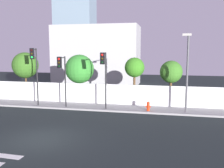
{
  "coord_description": "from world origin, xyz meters",
  "views": [
    {
      "loc": [
        6.75,
        -12.39,
        4.98
      ],
      "look_at": [
        2.72,
        6.5,
        2.39
      ],
      "focal_mm": 39.96,
      "sensor_mm": 36.0,
      "label": 1
    }
  ],
  "objects_px": {
    "traffic_light_left": "(104,68)",
    "roadside_tree_rightmost": "(171,72)",
    "roadside_tree_midleft": "(80,69)",
    "roadside_tree_midright": "(135,68)",
    "fire_hydrant": "(148,106)",
    "traffic_light_right": "(35,65)",
    "street_lamp_curbside": "(187,66)",
    "roadside_tree_leftmost": "(25,65)",
    "traffic_light_center": "(62,71)"
  },
  "relations": [
    {
      "from": "traffic_light_right",
      "to": "street_lamp_curbside",
      "type": "distance_m",
      "value": 12.52
    },
    {
      "from": "roadside_tree_midleft",
      "to": "traffic_light_left",
      "type": "bearing_deg",
      "value": -48.9
    },
    {
      "from": "traffic_light_left",
      "to": "roadside_tree_rightmost",
      "type": "xyz_separation_m",
      "value": [
        5.29,
        3.94,
        -0.54
      ]
    },
    {
      "from": "traffic_light_left",
      "to": "roadside_tree_midright",
      "type": "xyz_separation_m",
      "value": [
        1.95,
        3.94,
        -0.2
      ]
    },
    {
      "from": "street_lamp_curbside",
      "to": "roadside_tree_leftmost",
      "type": "xyz_separation_m",
      "value": [
        -15.66,
        3.26,
        -0.33
      ]
    },
    {
      "from": "traffic_light_center",
      "to": "roadside_tree_rightmost",
      "type": "relative_size",
      "value": 1.06
    },
    {
      "from": "roadside_tree_leftmost",
      "to": "roadside_tree_midleft",
      "type": "bearing_deg",
      "value": -0.0
    },
    {
      "from": "roadside_tree_midleft",
      "to": "roadside_tree_midright",
      "type": "xyz_separation_m",
      "value": [
        5.39,
        0.0,
        0.19
      ]
    },
    {
      "from": "traffic_light_right",
      "to": "roadside_tree_leftmost",
      "type": "height_order",
      "value": "traffic_light_right"
    },
    {
      "from": "fire_hydrant",
      "to": "roadside_tree_leftmost",
      "type": "distance_m",
      "value": 13.47
    },
    {
      "from": "street_lamp_curbside",
      "to": "roadside_tree_midleft",
      "type": "bearing_deg",
      "value": 161.66
    },
    {
      "from": "traffic_light_left",
      "to": "roadside_tree_rightmost",
      "type": "height_order",
      "value": "traffic_light_left"
    },
    {
      "from": "roadside_tree_leftmost",
      "to": "roadside_tree_rightmost",
      "type": "relative_size",
      "value": 1.18
    },
    {
      "from": "street_lamp_curbside",
      "to": "roadside_tree_midright",
      "type": "height_order",
      "value": "street_lamp_curbside"
    },
    {
      "from": "traffic_light_right",
      "to": "roadside_tree_midleft",
      "type": "distance_m",
      "value": 4.67
    },
    {
      "from": "traffic_light_right",
      "to": "roadside_tree_midleft",
      "type": "xyz_separation_m",
      "value": [
        2.68,
        3.77,
        -0.62
      ]
    },
    {
      "from": "traffic_light_left",
      "to": "fire_hydrant",
      "type": "distance_m",
      "value": 4.69
    },
    {
      "from": "traffic_light_left",
      "to": "traffic_light_right",
      "type": "relative_size",
      "value": 0.93
    },
    {
      "from": "traffic_light_center",
      "to": "roadside_tree_leftmost",
      "type": "height_order",
      "value": "roadside_tree_leftmost"
    },
    {
      "from": "roadside_tree_rightmost",
      "to": "roadside_tree_midright",
      "type": "bearing_deg",
      "value": 180.0
    },
    {
      "from": "roadside_tree_midleft",
      "to": "roadside_tree_midright",
      "type": "bearing_deg",
      "value": 0.0
    },
    {
      "from": "roadside_tree_midleft",
      "to": "roadside_tree_leftmost",
      "type": "bearing_deg",
      "value": 180.0
    },
    {
      "from": "roadside_tree_midright",
      "to": "roadside_tree_leftmost",
      "type": "bearing_deg",
      "value": 180.0
    },
    {
      "from": "fire_hydrant",
      "to": "roadside_tree_midleft",
      "type": "height_order",
      "value": "roadside_tree_midleft"
    },
    {
      "from": "roadside_tree_midleft",
      "to": "roadside_tree_rightmost",
      "type": "bearing_deg",
      "value": 0.0
    },
    {
      "from": "street_lamp_curbside",
      "to": "roadside_tree_leftmost",
      "type": "height_order",
      "value": "street_lamp_curbside"
    },
    {
      "from": "traffic_light_center",
      "to": "traffic_light_right",
      "type": "bearing_deg",
      "value": 175.48
    },
    {
      "from": "fire_hydrant",
      "to": "roadside_tree_leftmost",
      "type": "height_order",
      "value": "roadside_tree_leftmost"
    },
    {
      "from": "street_lamp_curbside",
      "to": "roadside_tree_midright",
      "type": "relative_size",
      "value": 1.39
    },
    {
      "from": "traffic_light_right",
      "to": "fire_hydrant",
      "type": "height_order",
      "value": "traffic_light_right"
    },
    {
      "from": "fire_hydrant",
      "to": "roadside_tree_midleft",
      "type": "bearing_deg",
      "value": 155.44
    },
    {
      "from": "traffic_light_right",
      "to": "roadside_tree_midright",
      "type": "distance_m",
      "value": 8.91
    },
    {
      "from": "traffic_light_left",
      "to": "fire_hydrant",
      "type": "bearing_deg",
      "value": 12.48
    },
    {
      "from": "traffic_light_center",
      "to": "roadside_tree_midleft",
      "type": "height_order",
      "value": "roadside_tree_midleft"
    },
    {
      "from": "traffic_light_right",
      "to": "roadside_tree_midleft",
      "type": "bearing_deg",
      "value": 54.59
    },
    {
      "from": "roadside_tree_leftmost",
      "to": "traffic_light_left",
      "type": "bearing_deg",
      "value": -23.0
    },
    {
      "from": "traffic_light_left",
      "to": "roadside_tree_leftmost",
      "type": "relative_size",
      "value": 0.97
    },
    {
      "from": "traffic_light_left",
      "to": "fire_hydrant",
      "type": "relative_size",
      "value": 6.23
    },
    {
      "from": "traffic_light_left",
      "to": "roadside_tree_midleft",
      "type": "xyz_separation_m",
      "value": [
        -3.43,
        3.94,
        -0.39
      ]
    },
    {
      "from": "street_lamp_curbside",
      "to": "roadside_tree_midright",
      "type": "bearing_deg",
      "value": 143.73
    },
    {
      "from": "traffic_light_center",
      "to": "traffic_light_left",
      "type": "bearing_deg",
      "value": 0.61
    },
    {
      "from": "traffic_light_center",
      "to": "fire_hydrant",
      "type": "relative_size",
      "value": 5.78
    },
    {
      "from": "fire_hydrant",
      "to": "roadside_tree_midright",
      "type": "height_order",
      "value": "roadside_tree_midright"
    },
    {
      "from": "street_lamp_curbside",
      "to": "roadside_tree_rightmost",
      "type": "xyz_separation_m",
      "value": [
        -1.11,
        3.26,
        -0.76
      ]
    },
    {
      "from": "street_lamp_curbside",
      "to": "roadside_tree_midleft",
      "type": "xyz_separation_m",
      "value": [
        -9.83,
        3.26,
        -0.62
      ]
    },
    {
      "from": "traffic_light_center",
      "to": "roadside_tree_leftmost",
      "type": "relative_size",
      "value": 0.9
    },
    {
      "from": "roadside_tree_leftmost",
      "to": "roadside_tree_rightmost",
      "type": "height_order",
      "value": "roadside_tree_leftmost"
    },
    {
      "from": "street_lamp_curbside",
      "to": "roadside_tree_rightmost",
      "type": "bearing_deg",
      "value": 108.77
    },
    {
      "from": "traffic_light_right",
      "to": "roadside_tree_midright",
      "type": "relative_size",
      "value": 1.16
    },
    {
      "from": "fire_hydrant",
      "to": "roadside_tree_leftmost",
      "type": "bearing_deg",
      "value": 166.08
    }
  ]
}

